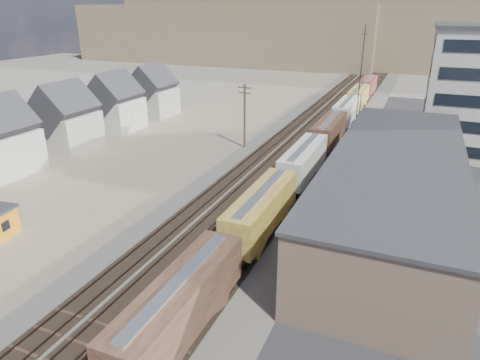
% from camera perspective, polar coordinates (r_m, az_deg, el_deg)
% --- Properties ---
extents(ground, '(300.00, 300.00, 0.00)m').
position_cam_1_polar(ground, '(31.79, -14.96, -19.17)').
color(ground, '#6B6356').
rests_on(ground, ground).
extents(ballast_bed, '(18.00, 200.00, 0.06)m').
position_cam_1_polar(ballast_bed, '(73.01, 9.22, 5.32)').
color(ballast_bed, '#4C4742').
rests_on(ballast_bed, ground).
extents(dirt_yard, '(24.00, 180.00, 0.03)m').
position_cam_1_polar(dirt_yard, '(71.49, -8.61, 4.99)').
color(dirt_yard, '#705F4D').
rests_on(dirt_yard, ground).
extents(asphalt_lot, '(26.00, 120.00, 0.04)m').
position_cam_1_polar(asphalt_lot, '(57.32, 27.10, -1.58)').
color(asphalt_lot, '#232326').
rests_on(asphalt_lot, ground).
extents(rail_tracks, '(11.40, 200.00, 0.24)m').
position_cam_1_polar(rail_tracks, '(73.11, 8.81, 5.44)').
color(rail_tracks, black).
rests_on(rail_tracks, ground).
extents(freight_train, '(3.00, 119.74, 4.46)m').
position_cam_1_polar(freight_train, '(61.17, 10.30, 4.70)').
color(freight_train, black).
rests_on(freight_train, ground).
extents(warehouse, '(12.40, 40.40, 7.25)m').
position_cam_1_polar(warehouse, '(46.39, 19.86, -0.77)').
color(warehouse, tan).
rests_on(warehouse, ground).
extents(utility_pole_north, '(2.20, 0.32, 10.00)m').
position_cam_1_polar(utility_pole_north, '(66.79, 0.62, 8.73)').
color(utility_pole_north, '#382619').
rests_on(utility_pole_north, ground).
extents(radio_mast, '(1.20, 0.16, 18.00)m').
position_cam_1_polar(radio_mast, '(79.68, 15.73, 12.89)').
color(radio_mast, black).
rests_on(radio_mast, ground).
extents(townhouse_row, '(8.15, 68.16, 10.47)m').
position_cam_1_polar(townhouse_row, '(68.09, -25.72, 5.98)').
color(townhouse_row, '#B7B2A8').
rests_on(townhouse_row, ground).
extents(hills_north, '(265.00, 80.00, 32.00)m').
position_cam_1_polar(hills_north, '(186.92, 18.99, 18.83)').
color(hills_north, brown).
rests_on(hills_north, ground).
extents(parked_car_blue, '(6.27, 5.24, 1.59)m').
position_cam_1_polar(parked_car_blue, '(58.56, 26.02, -0.09)').
color(parked_car_blue, navy).
rests_on(parked_car_blue, ground).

